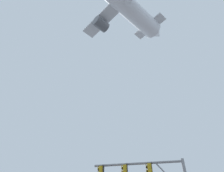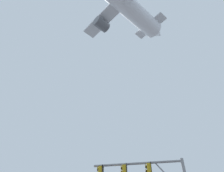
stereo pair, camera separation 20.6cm
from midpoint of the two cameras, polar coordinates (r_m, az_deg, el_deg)
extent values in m
cylinder|color=gray|center=(14.83, 7.02, -19.61)|extent=(5.55, 1.25, 0.15)
cylinder|color=gold|center=(15.10, -2.54, -20.30)|extent=(0.05, 0.05, 0.12)
sphere|color=black|center=(15.05, -3.14, -21.18)|extent=(0.20, 0.20, 0.20)
cylinder|color=gold|center=(15.08, -3.39, -20.97)|extent=(0.08, 0.21, 0.21)
cylinder|color=gold|center=(14.88, 3.70, -19.95)|extent=(0.05, 0.05, 0.12)
cube|color=black|center=(14.70, 4.37, -21.77)|extent=(0.11, 0.46, 1.04)
sphere|color=black|center=(14.81, 3.14, -20.86)|extent=(0.20, 0.20, 0.20)
cylinder|color=gold|center=(14.84, 2.87, -20.66)|extent=(0.08, 0.21, 0.21)
cylinder|color=gold|center=(14.74, 2.91, -21.68)|extent=(0.08, 0.21, 0.21)
cube|color=gold|center=(14.65, 10.25, -21.22)|extent=(0.32, 0.36, 0.90)
cylinder|color=gold|center=(14.81, 10.01, -19.37)|extent=(0.05, 0.05, 0.12)
cube|color=black|center=(14.65, 10.84, -21.16)|extent=(0.11, 0.46, 1.04)
sphere|color=black|center=(14.73, 9.53, -20.30)|extent=(0.20, 0.20, 0.20)
cylinder|color=gold|center=(14.75, 9.23, -20.11)|extent=(0.08, 0.21, 0.21)
sphere|color=black|center=(14.64, 9.65, -21.33)|extent=(0.20, 0.20, 0.20)
cylinder|color=gold|center=(14.66, 9.36, -21.13)|extent=(0.08, 0.21, 0.21)
cone|color=white|center=(56.25, 11.95, 13.51)|extent=(4.42, 4.53, 3.66)
cube|color=silver|center=(50.04, 2.46, 21.28)|extent=(17.10, 19.30, 0.48)
cylinder|color=#595B60|center=(51.38, -2.69, 15.96)|extent=(4.03, 3.94, 2.42)
cube|color=#0C5933|center=(56.78, 9.78, 16.60)|extent=(3.07, 2.69, 5.11)
cube|color=silver|center=(55.25, 10.20, 15.28)|extent=(7.08, 7.70, 0.27)
camera|label=1|loc=(0.10, -89.74, -0.22)|focal=34.69mm
camera|label=2|loc=(0.10, 90.26, 0.22)|focal=34.69mm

